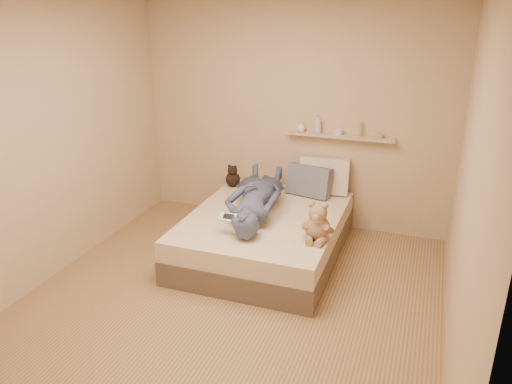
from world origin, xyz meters
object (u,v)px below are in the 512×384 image
at_px(pillow_grey, 309,181).
at_px(pillow_cream, 324,176).
at_px(bed, 265,235).
at_px(person, 256,196).
at_px(teddy_bear, 317,224).
at_px(game_console, 229,217).
at_px(dark_plush, 233,177).
at_px(wall_shelf, 339,136).

bearing_deg(pillow_grey, pillow_cream, 45.00).
distance_m(bed, person, 0.42).
bearing_deg(teddy_bear, bed, 148.77).
height_order(game_console, person, person).
bearing_deg(dark_plush, game_console, -69.19).
height_order(game_console, dark_plush, dark_plush).
distance_m(game_console, wall_shelf, 1.69).
distance_m(teddy_bear, person, 0.86).
relative_size(pillow_grey, wall_shelf, 0.42).
bearing_deg(wall_shelf, person, -127.45).
bearing_deg(bed, game_console, -107.59).
bearing_deg(person, pillow_cream, -134.53).
xyz_separation_m(bed, pillow_grey, (0.28, 0.69, 0.40)).
distance_m(dark_plush, wall_shelf, 1.32).
bearing_deg(bed, wall_shelf, 58.82).
height_order(bed, teddy_bear, teddy_bear).
relative_size(game_console, pillow_grey, 0.39).
relative_size(bed, wall_shelf, 1.58).
xyz_separation_m(pillow_cream, person, (-0.54, -0.79, -0.02)).
height_order(game_console, teddy_bear, teddy_bear).
bearing_deg(pillow_grey, person, -121.34).
distance_m(game_console, person, 0.58).
bearing_deg(bed, dark_plush, 133.63).
bearing_deg(wall_shelf, pillow_grey, -141.00).
distance_m(pillow_grey, person, 0.77).
distance_m(bed, teddy_bear, 0.83).
relative_size(teddy_bear, pillow_grey, 0.76).
bearing_deg(teddy_bear, person, 150.79).
bearing_deg(dark_plush, bed, -46.37).
distance_m(bed, pillow_grey, 0.84).
relative_size(bed, pillow_cream, 3.45).
relative_size(teddy_bear, dark_plush, 1.43).
relative_size(bed, teddy_bear, 4.99).
xyz_separation_m(teddy_bear, dark_plush, (-1.26, 1.04, -0.04)).
bearing_deg(wall_shelf, bed, -121.18).
height_order(bed, game_console, game_console).
bearing_deg(game_console, bed, 72.41).
relative_size(dark_plush, pillow_cream, 0.48).
xyz_separation_m(teddy_bear, pillow_cream, (-0.21, 1.21, 0.04)).
distance_m(bed, wall_shelf, 1.38).
bearing_deg(game_console, person, 84.70).
distance_m(teddy_bear, pillow_cream, 1.23).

